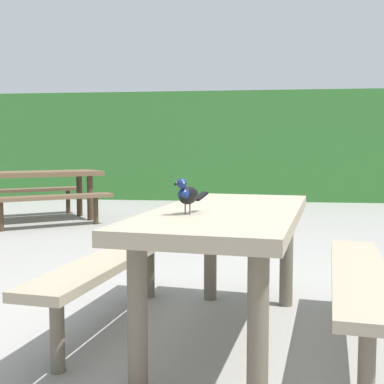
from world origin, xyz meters
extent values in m
plane|color=gray|center=(0.00, 0.00, 0.00)|extent=(60.00, 60.00, 0.00)
cube|color=#387A33|center=(0.00, 8.53, 1.12)|extent=(28.00, 1.92, 2.25)
cube|color=gray|center=(-0.06, 0.04, 0.70)|extent=(1.01, 1.89, 0.07)
cylinder|color=#635B4C|center=(-0.42, -0.62, 0.33)|extent=(0.09, 0.09, 0.67)
cylinder|color=#635B4C|center=(0.10, -0.70, 0.33)|extent=(0.09, 0.09, 0.67)
cylinder|color=#635B4C|center=(-0.22, 0.77, 0.33)|extent=(0.09, 0.09, 0.67)
cylinder|color=#635B4C|center=(0.31, 0.69, 0.33)|extent=(0.09, 0.09, 0.67)
cube|color=gray|center=(-0.75, 0.14, 0.41)|extent=(0.52, 1.73, 0.05)
cylinder|color=#635B4C|center=(-0.84, -0.50, 0.20)|extent=(0.07, 0.07, 0.39)
cylinder|color=#635B4C|center=(-0.66, 0.77, 0.20)|extent=(0.07, 0.07, 0.39)
cube|color=gray|center=(0.63, -0.06, 0.41)|extent=(0.52, 1.73, 0.05)
cylinder|color=#635B4C|center=(0.54, -0.70, 0.20)|extent=(0.07, 0.07, 0.39)
cylinder|color=#635B4C|center=(0.73, 0.57, 0.20)|extent=(0.07, 0.07, 0.39)
ellipsoid|color=black|center=(-0.24, -0.24, 0.84)|extent=(0.13, 0.17, 0.09)
ellipsoid|color=navy|center=(-0.26, -0.28, 0.84)|extent=(0.08, 0.09, 0.06)
sphere|color=navy|center=(-0.27, -0.29, 0.90)|extent=(0.05, 0.05, 0.05)
sphere|color=#EAE08C|center=(-0.26, -0.31, 0.90)|extent=(0.01, 0.01, 0.01)
sphere|color=#EAE08C|center=(-0.29, -0.30, 0.90)|extent=(0.01, 0.01, 0.01)
cone|color=black|center=(-0.29, -0.33, 0.90)|extent=(0.03, 0.03, 0.02)
cube|color=black|center=(-0.19, -0.13, 0.82)|extent=(0.07, 0.10, 0.04)
cylinder|color=#47423D|center=(-0.24, -0.25, 0.77)|extent=(0.01, 0.01, 0.05)
cylinder|color=#47423D|center=(-0.26, -0.24, 0.77)|extent=(0.01, 0.01, 0.05)
cube|color=brown|center=(-3.08, 4.35, 0.70)|extent=(1.90, 1.69, 0.07)
cylinder|color=#423324|center=(-2.36, 4.56, 0.33)|extent=(0.09, 0.09, 0.67)
cylinder|color=#423324|center=(-2.68, 4.98, 0.33)|extent=(0.09, 0.09, 0.67)
cube|color=brown|center=(-2.67, 3.79, 0.41)|extent=(1.54, 1.25, 0.05)
cylinder|color=#423324|center=(-2.15, 4.17, 0.20)|extent=(0.07, 0.07, 0.39)
cylinder|color=#423324|center=(-3.18, 3.41, 0.20)|extent=(0.07, 0.07, 0.39)
cube|color=brown|center=(-3.50, 4.91, 0.41)|extent=(1.54, 1.25, 0.05)
cylinder|color=#423324|center=(-2.99, 5.30, 0.20)|extent=(0.07, 0.07, 0.39)
camera|label=1|loc=(0.08, -2.74, 1.07)|focal=47.31mm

